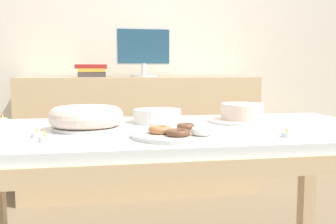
{
  "coord_description": "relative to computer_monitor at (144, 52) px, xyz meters",
  "views": [
    {
      "loc": [
        -0.3,
        -1.46,
        0.95
      ],
      "look_at": [
        -0.03,
        0.03,
        0.79
      ],
      "focal_mm": 40.0,
      "sensor_mm": 36.0,
      "label": 1
    }
  ],
  "objects": [
    {
      "name": "wall_back",
      "position": [
        -0.03,
        0.3,
        0.19
      ],
      "size": [
        8.0,
        0.1,
        2.6
      ],
      "primitive_type": "cube",
      "color": "silver",
      "rests_on": "ground"
    },
    {
      "name": "computer_monitor",
      "position": [
        0.0,
        0.0,
        0.0
      ],
      "size": [
        0.42,
        0.2,
        0.38
      ],
      "color": "silver",
      "rests_on": "sideboard"
    },
    {
      "name": "tealight_centre",
      "position": [
        -0.77,
        -1.14,
        -0.37
      ],
      "size": [
        0.04,
        0.04,
        0.04
      ],
      "color": "silver",
      "rests_on": "dining_table"
    },
    {
      "name": "tealight_near_front",
      "position": [
        -0.51,
        -1.68,
        -0.37
      ],
      "size": [
        0.04,
        0.04,
        0.04
      ],
      "color": "silver",
      "rests_on": "dining_table"
    },
    {
      "name": "cake_golden_bundt",
      "position": [
        -0.39,
        -1.44,
        -0.33
      ],
      "size": [
        0.29,
        0.29,
        0.09
      ],
      "color": "silver",
      "rests_on": "dining_table"
    },
    {
      "name": "tealight_right_edge",
      "position": [
        0.29,
        -1.74,
        -0.37
      ],
      "size": [
        0.04,
        0.04,
        0.04
      ],
      "color": "silver",
      "rests_on": "dining_table"
    },
    {
      "name": "sideboard",
      "position": [
        -0.03,
        0.0,
        -0.65
      ],
      "size": [
        1.82,
        0.44,
        0.92
      ],
      "color": "#D1B284",
      "rests_on": "ground"
    },
    {
      "name": "tealight_left_edge",
      "position": [
        -0.55,
        -1.59,
        -0.37
      ],
      "size": [
        0.04,
        0.04,
        0.04
      ],
      "color": "silver",
      "rests_on": "dining_table"
    },
    {
      "name": "dining_table",
      "position": [
        -0.03,
        -1.46,
        -0.46
      ],
      "size": [
        1.72,
        0.86,
        0.73
      ],
      "color": "silver",
      "rests_on": "ground"
    },
    {
      "name": "cake_chocolate_round",
      "position": [
        0.29,
        -1.34,
        -0.34
      ],
      "size": [
        0.3,
        0.3,
        0.08
      ],
      "color": "silver",
      "rests_on": "dining_table"
    },
    {
      "name": "plate_stack",
      "position": [
        -0.09,
        -1.3,
        -0.35
      ],
      "size": [
        0.21,
        0.21,
        0.06
      ],
      "color": "silver",
      "rests_on": "dining_table"
    },
    {
      "name": "book_stack",
      "position": [
        -0.4,
        0.0,
        -0.14
      ],
      "size": [
        0.24,
        0.18,
        0.1
      ],
      "color": "#3F3838",
      "rests_on": "sideboard"
    },
    {
      "name": "pastry_platter",
      "position": [
        -0.07,
        -1.67,
        -0.36
      ],
      "size": [
        0.34,
        0.34,
        0.04
      ],
      "color": "silver",
      "rests_on": "dining_table"
    }
  ]
}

